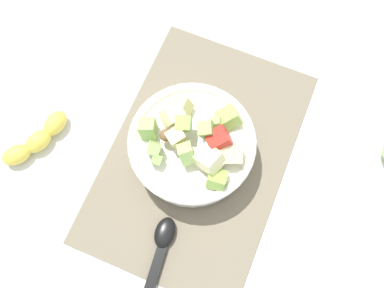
% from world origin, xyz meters
% --- Properties ---
extents(ground_plane, '(2.40, 2.40, 0.00)m').
position_xyz_m(ground_plane, '(0.00, 0.00, 0.00)').
color(ground_plane, silver).
extents(placemat, '(0.49, 0.32, 0.01)m').
position_xyz_m(placemat, '(0.00, 0.00, 0.00)').
color(placemat, '#756B56').
rests_on(placemat, ground_plane).
extents(salad_bowl, '(0.23, 0.23, 0.12)m').
position_xyz_m(salad_bowl, '(0.00, 0.01, 0.05)').
color(salad_bowl, white).
rests_on(salad_bowl, placemat).
extents(serving_spoon, '(0.19, 0.05, 0.01)m').
position_xyz_m(serving_spoon, '(-0.19, -0.01, 0.01)').
color(serving_spoon, black).
rests_on(serving_spoon, placemat).
extents(banana_whole, '(0.15, 0.09, 0.04)m').
position_xyz_m(banana_whole, '(-0.09, 0.29, 0.02)').
color(banana_whole, yellow).
rests_on(banana_whole, ground_plane).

